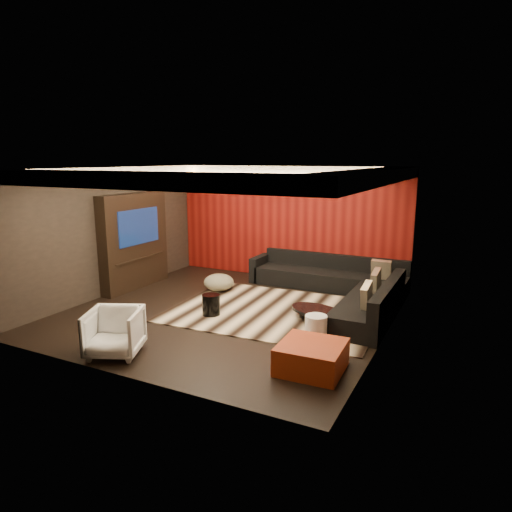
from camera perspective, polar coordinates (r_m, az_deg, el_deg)
The scene contains 26 objects.
floor at distance 9.08m, azimuth -3.42°, elevation -7.09°, with size 6.00×6.00×0.02m, color black.
ceiling at distance 8.57m, azimuth -3.66°, elevation 11.00°, with size 6.00×6.00×0.02m, color silver.
wall_back at distance 11.39m, azimuth 4.09°, elevation 4.14°, with size 6.00×0.02×2.80m, color black.
wall_left at distance 10.53m, azimuth -17.88°, elevation 2.94°, with size 0.02×6.00×2.80m, color black.
wall_right at distance 7.69m, azimuth 16.29°, elevation -0.18°, with size 0.02×6.00×2.80m, color black.
red_feature_wall at distance 11.35m, azimuth 4.01°, elevation 4.11°, with size 5.98×0.05×2.78m, color #6B0C0A.
soffit_back at distance 11.00m, azimuth 3.56°, elevation 10.61°, with size 6.00×0.60×0.22m, color silver.
soffit_front at distance 6.39m, azimuth -16.05°, elevation 9.13°, with size 6.00×0.60×0.22m, color silver.
soffit_left at distance 10.20m, azimuth -17.08°, elevation 10.00°, with size 0.60×4.80×0.22m, color silver.
soffit_right at distance 7.59m, azimuth 14.54°, elevation 9.61°, with size 0.60×4.80×0.22m, color silver.
cove_back at distance 10.69m, azimuth 2.83°, elevation 10.10°, with size 4.80×0.08×0.04m, color #FFD899.
cove_front at distance 6.65m, azimuth -14.01°, elevation 8.56°, with size 4.80×0.08×0.04m, color #FFD899.
cove_left at distance 9.98m, azimuth -15.61°, elevation 9.53°, with size 0.08×4.80×0.04m, color #FFD899.
cove_right at distance 7.67m, azimuth 11.99°, elevation 9.08°, with size 0.08×4.80×0.04m, color #FFD899.
tv_surround at distance 10.90m, azimuth -14.98°, elevation 1.81°, with size 0.30×2.00×2.20m, color black.
tv_screen at distance 10.75m, azimuth -14.44°, elevation 3.58°, with size 0.04×1.30×0.80m, color black.
tv_shelf at distance 10.88m, azimuth -14.23°, elevation -0.33°, with size 0.04×1.60×0.04m, color black.
rug at distance 9.08m, azimuth 2.44°, elevation -6.93°, with size 4.00×3.00×0.02m, color beige.
coffee_table at distance 8.67m, azimuth 7.69°, elevation -7.24°, with size 1.13×1.13×0.19m, color black.
drum_stool at distance 8.84m, azimuth -5.63°, elevation -6.07°, with size 0.34×0.34×0.40m, color black.
striped_pouf at distance 10.44m, azimuth -4.67°, elevation -3.29°, with size 0.68×0.68×0.38m, color beige.
white_side_table at distance 7.65m, azimuth 7.50°, elevation -9.02°, with size 0.36×0.36×0.46m, color white.
orange_ottoman at distance 6.70m, azimuth 6.96°, elevation -12.41°, with size 0.89×0.89×0.40m, color #A93F15.
armchair at distance 7.40m, azimuth -17.29°, elevation -9.10°, with size 0.77×0.80×0.73m, color white.
sectional_sofa at distance 10.00m, azimuth 10.68°, elevation -3.83°, with size 3.65×3.50×0.75m.
throw_pillows at distance 9.23m, azimuth 14.67°, elevation -3.06°, with size 0.43×2.40×0.50m.
Camera 1 is at (4.31, -7.41, 2.97)m, focal length 32.00 mm.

